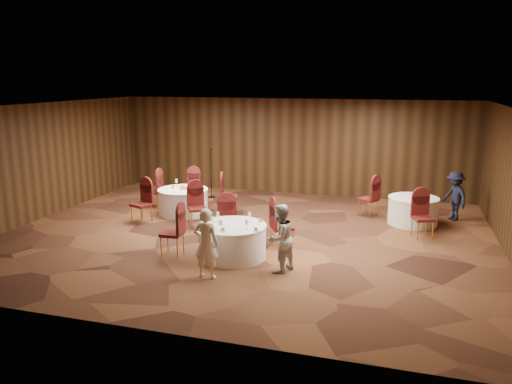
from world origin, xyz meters
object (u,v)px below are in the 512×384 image
(table_left, at_px, (183,201))
(woman_a, at_px, (206,243))
(table_right, at_px, (413,210))
(mic_stand, at_px, (211,183))
(table_main, at_px, (232,241))
(woman_b, at_px, (280,238))
(man_c, at_px, (455,196))

(table_left, height_order, woman_a, woman_a)
(table_right, distance_m, mic_stand, 6.49)
(table_main, height_order, table_right, same)
(woman_a, bearing_deg, woman_b, -148.92)
(table_left, bearing_deg, table_right, 7.52)
(table_main, bearing_deg, man_c, 42.74)
(table_left, xyz_separation_m, woman_b, (3.74, -3.48, 0.33))
(table_right, bearing_deg, mic_stand, 168.34)
(mic_stand, bearing_deg, table_left, -90.57)
(woman_b, bearing_deg, woman_a, -35.31)
(woman_b, bearing_deg, table_main, -87.60)
(table_left, xyz_separation_m, woman_a, (2.44, -4.21, 0.34))
(man_c, bearing_deg, mic_stand, -126.80)
(mic_stand, bearing_deg, woman_b, -56.60)
(table_right, distance_m, woman_b, 5.08)
(table_right, xyz_separation_m, mic_stand, (-6.35, 1.31, 0.10))
(table_right, distance_m, man_c, 1.35)
(table_right, bearing_deg, table_main, -135.12)
(table_left, height_order, woman_b, woman_b)
(table_left, bearing_deg, woman_b, -42.98)
(man_c, bearing_deg, woman_b, -68.75)
(table_main, distance_m, woman_b, 1.34)
(woman_b, bearing_deg, mic_stand, -121.21)
(table_main, relative_size, table_right, 1.14)
(table_main, bearing_deg, woman_b, -22.99)
(woman_a, relative_size, woman_b, 1.00)
(mic_stand, distance_m, woman_b, 6.75)
(table_main, xyz_separation_m, mic_stand, (-2.52, 5.13, 0.10))
(table_left, distance_m, mic_stand, 2.15)
(table_right, bearing_deg, table_left, -172.48)
(mic_stand, height_order, woman_a, mic_stand)
(table_right, height_order, man_c, man_c)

